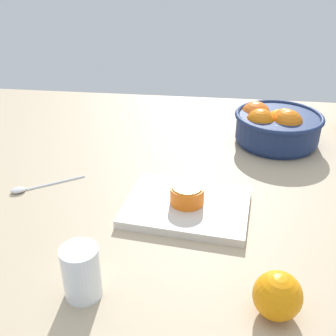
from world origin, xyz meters
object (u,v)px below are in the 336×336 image
at_px(cutting_board, 187,206).
at_px(loose_orange_0, 278,296).
at_px(orange_half_0, 187,194).
at_px(fruit_bowl, 275,125).
at_px(juice_glass, 82,275).
at_px(spoon, 36,186).

xyz_separation_m(cutting_board, loose_orange_0, (0.15, -0.24, 0.03)).
distance_m(cutting_board, orange_half_0, 0.03).
xyz_separation_m(fruit_bowl, juice_glass, (-0.34, -0.58, -0.01)).
relative_size(cutting_board, spoon, 1.70).
bearing_deg(juice_glass, spoon, 124.58).
distance_m(fruit_bowl, spoon, 0.61).
bearing_deg(cutting_board, orange_half_0, 92.76).
xyz_separation_m(fruit_bowl, orange_half_0, (-0.20, -0.34, -0.01)).
height_order(loose_orange_0, spoon, loose_orange_0).
bearing_deg(spoon, cutting_board, -7.32).
bearing_deg(juice_glass, loose_orange_0, -0.54).
bearing_deg(fruit_bowl, spoon, -150.85).
bearing_deg(fruit_bowl, cutting_board, -120.63).
bearing_deg(orange_half_0, juice_glass, -119.46).
distance_m(fruit_bowl, cutting_board, 0.39).
distance_m(cutting_board, spoon, 0.33).
bearing_deg(juice_glass, orange_half_0, 60.54).
bearing_deg(loose_orange_0, cutting_board, 121.43).
relative_size(cutting_board, orange_half_0, 3.62).
bearing_deg(cutting_board, loose_orange_0, -58.57).
bearing_deg(orange_half_0, spoon, 172.97).
bearing_deg(fruit_bowl, orange_half_0, -120.77).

